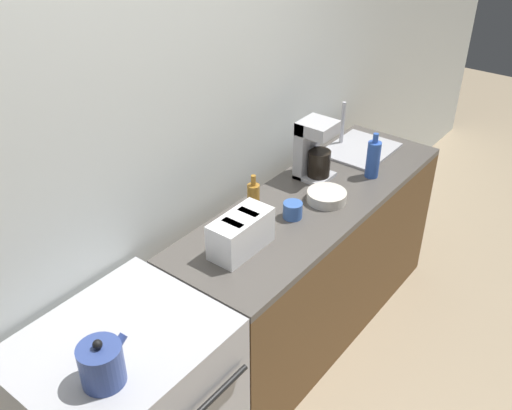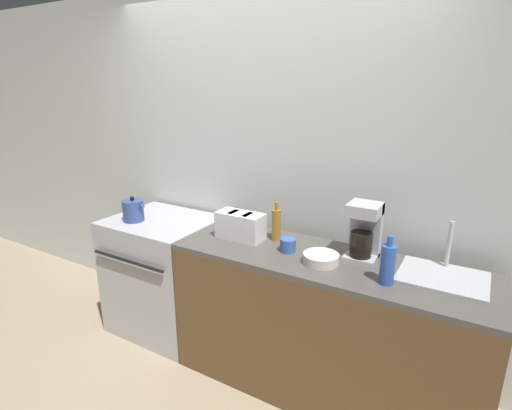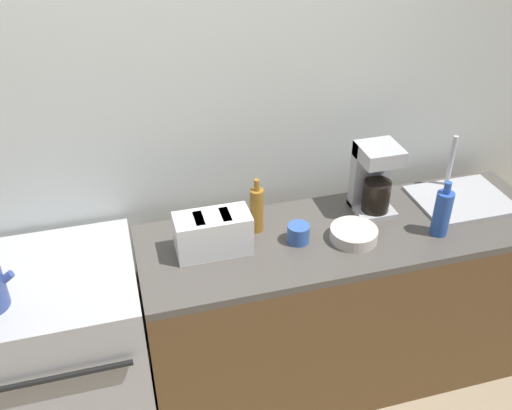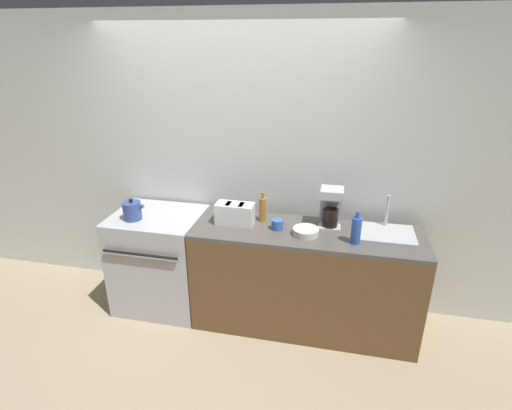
# 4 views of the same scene
# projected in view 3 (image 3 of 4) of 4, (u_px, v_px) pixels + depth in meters

# --- Properties ---
(wall_back) EXTENTS (8.00, 0.05, 2.60)m
(wall_back) POSITION_uv_depth(u_px,v_px,m) (179.00, 131.00, 2.52)
(wall_back) COLOR silver
(wall_back) RESTS_ON ground_plane
(stove) EXTENTS (0.78, 0.69, 0.92)m
(stove) POSITION_uv_depth(u_px,v_px,m) (56.00, 356.00, 2.52)
(stove) COLOR #B7B7BC
(stove) RESTS_ON ground_plane
(counter_block) EXTENTS (1.88, 0.59, 0.92)m
(counter_block) POSITION_uv_depth(u_px,v_px,m) (340.00, 306.00, 2.80)
(counter_block) COLOR brown
(counter_block) RESTS_ON ground_plane
(toaster) EXTENTS (0.32, 0.15, 0.18)m
(toaster) POSITION_uv_depth(u_px,v_px,m) (213.00, 233.00, 2.38)
(toaster) COLOR white
(toaster) RESTS_ON counter_block
(coffee_maker) EXTENTS (0.18, 0.18, 0.34)m
(coffee_maker) POSITION_uv_depth(u_px,v_px,m) (374.00, 177.00, 2.61)
(coffee_maker) COLOR #B7B7BC
(coffee_maker) RESTS_ON counter_block
(sink_tray) EXTENTS (0.44, 0.35, 0.28)m
(sink_tray) POSITION_uv_depth(u_px,v_px,m) (460.00, 197.00, 2.75)
(sink_tray) COLOR #B7B7BC
(sink_tray) RESTS_ON counter_block
(bottle_blue) EXTENTS (0.07, 0.07, 0.26)m
(bottle_blue) POSITION_uv_depth(u_px,v_px,m) (442.00, 213.00, 2.47)
(bottle_blue) COLOR #2D56B7
(bottle_blue) RESTS_ON counter_block
(bottle_amber) EXTENTS (0.06, 0.06, 0.26)m
(bottle_amber) POSITION_uv_depth(u_px,v_px,m) (257.00, 209.00, 2.49)
(bottle_amber) COLOR #9E6B23
(bottle_amber) RESTS_ON counter_block
(cup_blue) EXTENTS (0.10, 0.10, 0.08)m
(cup_blue) POSITION_uv_depth(u_px,v_px,m) (298.00, 233.00, 2.46)
(cup_blue) COLOR #3860B2
(cup_blue) RESTS_ON counter_block
(bowl) EXTENTS (0.21, 0.21, 0.06)m
(bowl) POSITION_uv_depth(u_px,v_px,m) (354.00, 234.00, 2.48)
(bowl) COLOR beige
(bowl) RESTS_ON counter_block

